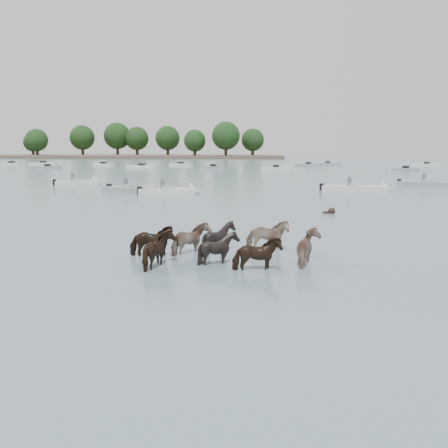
{
  "coord_description": "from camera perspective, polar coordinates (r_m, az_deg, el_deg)",
  "views": [
    {
      "loc": [
        3.73,
        -17.19,
        3.94
      ],
      "look_at": [
        2.3,
        0.84,
        1.1
      ],
      "focal_mm": 39.83,
      "sensor_mm": 36.0,
      "label": 1
    }
  ],
  "objects": [
    {
      "name": "ground",
      "position": [
        18.03,
        -7.53,
        -3.78
      ],
      "size": [
        400.0,
        400.0,
        0.0
      ],
      "primitive_type": "plane",
      "color": "slate",
      "rests_on": "ground"
    },
    {
      "name": "motorboat_e",
      "position": [
        53.37,
        23.18,
        4.2
      ],
      "size": [
        6.0,
        4.08,
        1.92
      ],
      "rotation": [
        0.0,
        0.0,
        -0.46
      ],
      "color": "gray",
      "rests_on": "ground"
    },
    {
      "name": "motorboat_f",
      "position": [
        53.05,
        -15.79,
        4.57
      ],
      "size": [
        4.95,
        3.41,
        1.92
      ],
      "rotation": [
        0.0,
        0.0,
        0.43
      ],
      "color": "silver",
      "rests_on": "ground"
    },
    {
      "name": "shoreline",
      "position": [
        182.76,
        -19.41,
        7.33
      ],
      "size": [
        160.0,
        30.0,
        1.0
      ],
      "primitive_type": "cube",
      "color": "#4C4233",
      "rests_on": "ground"
    },
    {
      "name": "distant_flotilla",
      "position": [
        95.37,
        2.54,
        6.69
      ],
      "size": [
        103.85,
        27.3,
        0.93
      ],
      "color": "silver",
      "rests_on": "ground"
    },
    {
      "name": "motorboat_c",
      "position": [
        45.88,
        15.67,
        3.94
      ],
      "size": [
        6.33,
        1.89,
        1.92
      ],
      "rotation": [
        0.0,
        0.0,
        -0.05
      ],
      "color": "silver",
      "rests_on": "ground"
    },
    {
      "name": "motorboat_b",
      "position": [
        42.89,
        -9.94,
        3.81
      ],
      "size": [
        5.64,
        4.04,
        1.92
      ],
      "rotation": [
        0.0,
        0.0,
        -0.49
      ],
      "color": "gray",
      "rests_on": "ground"
    },
    {
      "name": "treeline",
      "position": [
        183.59,
        -19.11,
        9.28
      ],
      "size": [
        145.83,
        24.21,
        12.26
      ],
      "color": "#382619",
      "rests_on": "ground"
    },
    {
      "name": "motorboat_a",
      "position": [
        41.56,
        -5.5,
        3.75
      ],
      "size": [
        5.3,
        2.22,
        1.92
      ],
      "rotation": [
        0.0,
        0.0,
        0.13
      ],
      "color": "silver",
      "rests_on": "ground"
    },
    {
      "name": "swimming_pony",
      "position": [
        30.15,
        12.15,
        1.4
      ],
      "size": [
        0.72,
        0.44,
        0.44
      ],
      "color": "black",
      "rests_on": "ground"
    },
    {
      "name": "pony_herd",
      "position": [
        17.44,
        -0.26,
        -2.56
      ],
      "size": [
        7.2,
        4.3,
        1.41
      ],
      "color": "black",
      "rests_on": "ground"
    }
  ]
}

